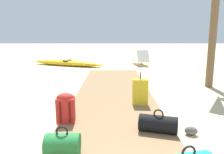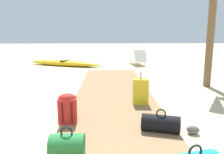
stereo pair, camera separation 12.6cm
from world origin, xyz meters
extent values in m
plane|color=#D1BA8C|center=(0.00, 3.36, 0.00)|extent=(60.00, 60.00, 0.00)
cube|color=olive|center=(0.00, 4.20, 0.04)|extent=(1.99, 8.39, 0.08)
cylinder|color=black|center=(0.70, 2.40, 0.22)|extent=(0.67, 0.44, 0.28)
torus|color=black|center=(0.70, 2.40, 0.39)|extent=(0.16, 0.07, 0.16)
cube|color=red|center=(-0.90, 2.81, 0.31)|extent=(0.35, 0.28, 0.46)
ellipsoid|color=red|center=(-0.90, 2.81, 0.54)|extent=(0.33, 0.27, 0.16)
cylinder|color=#5B110F|center=(-0.97, 2.68, 0.31)|extent=(0.04, 0.04, 0.37)
cylinder|color=#5B110F|center=(-0.81, 2.70, 0.31)|extent=(0.04, 0.04, 0.37)
cube|color=gold|center=(0.59, 3.83, 0.37)|extent=(0.36, 0.24, 0.58)
cylinder|color=black|center=(0.59, 3.83, 0.74)|extent=(0.02, 0.02, 0.16)
cylinder|color=#237538|center=(-0.71, 1.70, 0.23)|extent=(0.45, 0.31, 0.31)
torus|color=black|center=(-0.71, 1.70, 0.42)|extent=(0.16, 0.02, 0.16)
torus|color=black|center=(0.74, 1.13, 0.47)|extent=(0.17, 0.06, 0.16)
cylinder|color=brown|center=(3.03, 5.79, 1.89)|extent=(0.23, 0.32, 3.78)
cube|color=white|center=(1.44, 10.55, 0.26)|extent=(0.79, 1.47, 0.08)
cube|color=white|center=(1.52, 9.96, 0.54)|extent=(0.65, 0.50, 0.56)
cylinder|color=silver|center=(1.13, 11.07, 0.11)|extent=(0.04, 0.04, 0.22)
cylinder|color=silver|center=(1.60, 11.14, 0.11)|extent=(0.04, 0.04, 0.22)
cylinder|color=silver|center=(1.28, 9.96, 0.11)|extent=(0.04, 0.04, 0.22)
cylinder|color=silver|center=(1.76, 10.03, 0.11)|extent=(0.04, 0.04, 0.22)
ellipsoid|color=gold|center=(-2.37, 10.18, 0.14)|extent=(3.99, 1.97, 0.29)
torus|color=black|center=(-2.37, 10.18, 0.27)|extent=(0.63, 0.63, 0.05)
ellipsoid|color=#5B5651|center=(1.28, 2.45, 0.07)|extent=(0.24, 0.19, 0.15)
camera|label=1|loc=(-0.06, -0.90, 1.69)|focal=34.43mm
camera|label=2|loc=(-0.18, -0.89, 1.69)|focal=34.43mm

